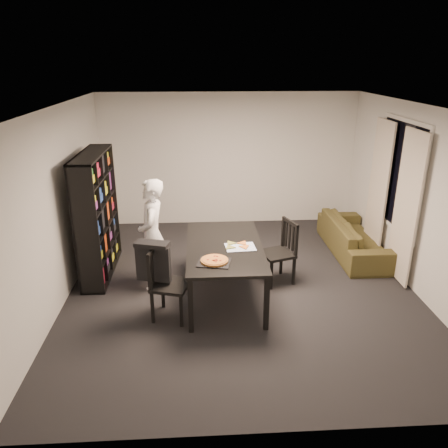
{
  "coord_description": "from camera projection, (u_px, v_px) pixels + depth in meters",
  "views": [
    {
      "loc": [
        -0.6,
        -5.74,
        3.18
      ],
      "look_at": [
        -0.27,
        -0.15,
        1.05
      ],
      "focal_mm": 35.0,
      "sensor_mm": 36.0,
      "label": 1
    }
  ],
  "objects": [
    {
      "name": "room",
      "position": [
        242.0,
        203.0,
        6.06
      ],
      "size": [
        5.01,
        5.51,
        2.61
      ],
      "color": "black",
      "rests_on": "ground"
    },
    {
      "name": "window_pane",
      "position": [
        400.0,
        175.0,
        6.69
      ],
      "size": [
        0.02,
        1.4,
        1.6
      ],
      "primitive_type": "cube",
      "color": "black",
      "rests_on": "room"
    },
    {
      "name": "window_frame",
      "position": [
        399.0,
        175.0,
        6.69
      ],
      "size": [
        0.03,
        1.52,
        1.72
      ],
      "primitive_type": "cube",
      "color": "white",
      "rests_on": "room"
    },
    {
      "name": "curtain_left",
      "position": [
        406.0,
        208.0,
        6.32
      ],
      "size": [
        0.03,
        0.7,
        2.25
      ],
      "primitive_type": "cube",
      "color": "beige",
      "rests_on": "room"
    },
    {
      "name": "curtain_right",
      "position": [
        378.0,
        188.0,
        7.29
      ],
      "size": [
        0.03,
        0.7,
        2.25
      ],
      "primitive_type": "cube",
      "color": "beige",
      "rests_on": "room"
    },
    {
      "name": "bookshelf",
      "position": [
        97.0,
        215.0,
        6.62
      ],
      "size": [
        0.35,
        1.5,
        1.9
      ],
      "primitive_type": "cube",
      "color": "black",
      "rests_on": "room"
    },
    {
      "name": "dining_table",
      "position": [
        224.0,
        250.0,
        6.02
      ],
      "size": [
        1.03,
        1.86,
        0.77
      ],
      "color": "black",
      "rests_on": "room"
    },
    {
      "name": "chair_left",
      "position": [
        164.0,
        278.0,
        5.58
      ],
      "size": [
        0.55,
        0.55,
        0.96
      ],
      "rotation": [
        0.0,
        0.0,
        1.29
      ],
      "color": "black",
      "rests_on": "room"
    },
    {
      "name": "chair_right",
      "position": [
        283.0,
        247.0,
        6.5
      ],
      "size": [
        0.56,
        0.56,
        0.95
      ],
      "rotation": [
        0.0,
        0.0,
        -1.24
      ],
      "color": "black",
      "rests_on": "room"
    },
    {
      "name": "draped_jacket",
      "position": [
        153.0,
        260.0,
        5.52
      ],
      "size": [
        0.46,
        0.3,
        0.53
      ],
      "rotation": [
        0.0,
        0.0,
        1.29
      ],
      "color": "black",
      "rests_on": "chair_left"
    },
    {
      "name": "person",
      "position": [
        152.0,
        235.0,
        6.25
      ],
      "size": [
        0.4,
        0.6,
        1.63
      ],
      "primitive_type": "imported",
      "rotation": [
        0.0,
        0.0,
        -1.56
      ],
      "color": "white",
      "rests_on": "room"
    },
    {
      "name": "baking_tray",
      "position": [
        214.0,
        262.0,
        5.48
      ],
      "size": [
        0.46,
        0.39,
        0.01
      ],
      "primitive_type": "cube",
      "rotation": [
        0.0,
        0.0,
        -0.21
      ],
      "color": "black",
      "rests_on": "dining_table"
    },
    {
      "name": "pepperoni_pizza",
      "position": [
        214.0,
        260.0,
        5.49
      ],
      "size": [
        0.35,
        0.35,
        0.03
      ],
      "rotation": [
        0.0,
        0.0,
        0.31
      ],
      "color": "#9F632E",
      "rests_on": "dining_table"
    },
    {
      "name": "kitchen_towel",
      "position": [
        240.0,
        247.0,
        5.93
      ],
      "size": [
        0.42,
        0.33,
        0.01
      ],
      "primitive_type": "cube",
      "rotation": [
        0.0,
        0.0,
        0.08
      ],
      "color": "white",
      "rests_on": "dining_table"
    },
    {
      "name": "pizza_slices",
      "position": [
        237.0,
        245.0,
        5.97
      ],
      "size": [
        0.38,
        0.33,
        0.01
      ],
      "primitive_type": null,
      "rotation": [
        0.0,
        0.0,
        0.05
      ],
      "color": "#B97A39",
      "rests_on": "dining_table"
    },
    {
      "name": "sofa",
      "position": [
        354.0,
        237.0,
        7.55
      ],
      "size": [
        0.77,
        1.98,
        0.58
      ],
      "primitive_type": "imported",
      "rotation": [
        0.0,
        0.0,
        1.57
      ],
      "color": "#3F3C19",
      "rests_on": "room"
    }
  ]
}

